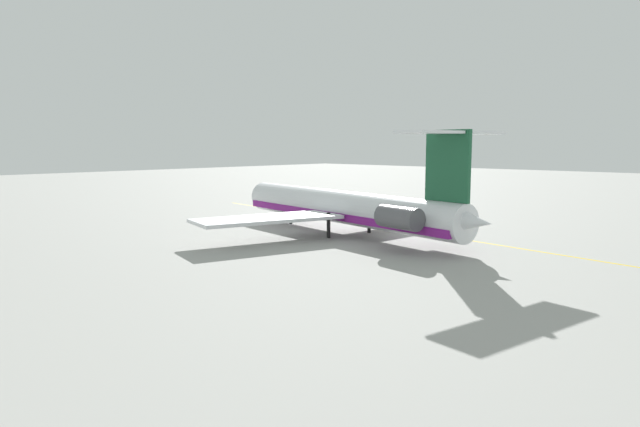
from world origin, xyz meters
name	(u,v)px	position (x,y,z in m)	size (l,w,h in m)	color
ground	(405,227)	(0.00, 0.00, 0.00)	(345.17, 345.17, 0.00)	#9E9E99
main_jetliner	(349,208)	(1.16, 9.79, 3.29)	(41.28, 36.68, 12.06)	silver
ground_crew_near_nose	(363,202)	(17.33, -12.85, 1.05)	(0.35, 0.29, 1.65)	black
ground_crew_near_tail	(413,205)	(8.74, -14.80, 1.08)	(0.41, 0.27, 1.70)	black
ground_crew_portside	(322,203)	(21.02, -6.87, 1.09)	(0.40, 0.28, 1.73)	black
ground_crew_starboard	(340,202)	(20.29, -10.47, 1.16)	(0.29, 0.46, 1.83)	black
safety_cone_nose	(326,207)	(22.26, -9.31, 0.28)	(0.40, 0.40, 0.55)	#EA590F
taxiway_centreline	(383,227)	(2.30, 1.49, 0.00)	(77.77, 0.36, 0.01)	gold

